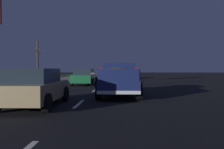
# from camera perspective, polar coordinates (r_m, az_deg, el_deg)

# --- Properties ---
(ground) EXTENTS (144.00, 144.00, 0.00)m
(ground) POSITION_cam_1_polar(r_m,az_deg,el_deg) (27.44, -1.91, -1.80)
(ground) COLOR black
(sidewalk_shoulder) EXTENTS (108.00, 4.00, 0.12)m
(sidewalk_shoulder) POSITION_cam_1_polar(r_m,az_deg,el_deg) (28.38, -13.48, -1.61)
(sidewalk_shoulder) COLOR gray
(sidewalk_shoulder) RESTS_ON ground
(grass_verge) EXTENTS (108.00, 6.00, 0.01)m
(grass_verge) POSITION_cam_1_polar(r_m,az_deg,el_deg) (30.08, -22.71, -1.62)
(grass_verge) COLOR #1E3819
(grass_verge) RESTS_ON ground
(lane_markings) EXTENTS (108.00, 3.54, 0.01)m
(lane_markings) POSITION_cam_1_polar(r_m,az_deg,el_deg) (29.57, -6.61, -1.57)
(lane_markings) COLOR silver
(lane_markings) RESTS_ON ground
(pickup_truck) EXTENTS (5.44, 2.31, 1.87)m
(pickup_truck) POSITION_cam_1_polar(r_m,az_deg,el_deg) (13.37, 1.74, -0.95)
(pickup_truck) COLOR #141E4C
(pickup_truck) RESTS_ON ground
(sedan_green) EXTENTS (4.44, 2.10, 1.54)m
(sedan_green) POSITION_cam_1_polar(r_m,az_deg,el_deg) (22.14, -6.70, -0.54)
(sedan_green) COLOR #14592D
(sedan_green) RESTS_ON ground
(sedan_white) EXTENTS (4.42, 2.05, 1.54)m
(sedan_white) POSITION_cam_1_polar(r_m,az_deg,el_deg) (35.25, 1.62, 0.18)
(sedan_white) COLOR silver
(sedan_white) RESTS_ON ground
(sedan_tan) EXTENTS (4.43, 2.07, 1.54)m
(sedan_tan) POSITION_cam_1_polar(r_m,az_deg,el_deg) (10.06, -18.24, -2.91)
(sedan_tan) COLOR #9E845B
(sedan_tan) RESTS_ON ground
(bare_tree_far) EXTENTS (1.77, 1.55, 5.86)m
(bare_tree_far) POSITION_cam_1_polar(r_m,az_deg,el_deg) (38.28, -17.65, 3.65)
(bare_tree_far) COLOR #423323
(bare_tree_far) RESTS_ON ground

